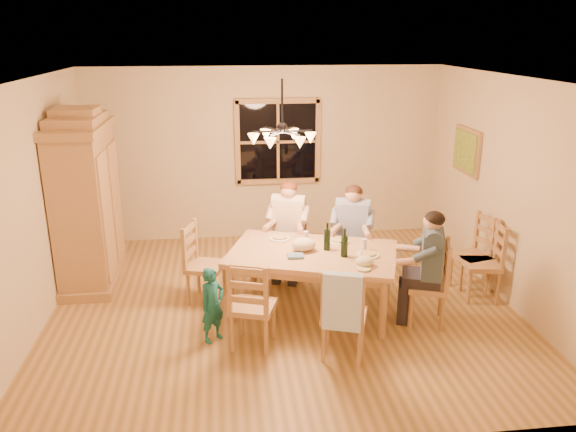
{
  "coord_description": "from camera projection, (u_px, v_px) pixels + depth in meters",
  "views": [
    {
      "loc": [
        -0.67,
        -6.15,
        3.17
      ],
      "look_at": [
        0.08,
        0.1,
        1.11
      ],
      "focal_mm": 35.0,
      "sensor_mm": 36.0,
      "label": 1
    }
  ],
  "objects": [
    {
      "name": "window",
      "position": [
        278.0,
        142.0,
        8.74
      ],
      "size": [
        1.3,
        0.06,
        1.3
      ],
      "color": "black",
      "rests_on": "wall_back"
    },
    {
      "name": "ceiling",
      "position": [
        282.0,
        79.0,
        6.03
      ],
      "size": [
        5.5,
        5.0,
        0.02
      ],
      "primitive_type": "cube",
      "color": "white",
      "rests_on": "wall_back"
    },
    {
      "name": "adult_woman",
      "position": [
        288.0,
        218.0,
        7.39
      ],
      "size": [
        0.49,
        0.52,
        0.87
      ],
      "rotation": [
        0.0,
        0.0,
        2.81
      ],
      "color": "beige",
      "rests_on": "floor"
    },
    {
      "name": "dining_table",
      "position": [
        312.0,
        259.0,
        6.52
      ],
      "size": [
        2.17,
        1.71,
        0.76
      ],
      "rotation": [
        0.0,
        0.0,
        -0.33
      ],
      "color": "#A9734B",
      "rests_on": "floor"
    },
    {
      "name": "adult_slate_man",
      "position": [
        430.0,
        254.0,
        6.21
      ],
      "size": [
        0.52,
        0.49,
        0.87
      ],
      "rotation": [
        0.0,
        0.0,
        1.24
      ],
      "color": "#3D5262",
      "rests_on": "floor"
    },
    {
      "name": "chair_near_right",
      "position": [
        343.0,
        329.0,
        5.7
      ],
      "size": [
        0.55,
        0.54,
        0.99
      ],
      "rotation": [
        0.0,
        0.0,
        -0.33
      ],
      "color": "#A27647",
      "rests_on": "floor"
    },
    {
      "name": "child",
      "position": [
        212.0,
        305.0,
        5.95
      ],
      "size": [
        0.36,
        0.35,
        0.83
      ],
      "primitive_type": "imported",
      "rotation": [
        0.0,
        0.0,
        0.72
      ],
      "color": "#17646A",
      "rests_on": "floor"
    },
    {
      "name": "napkin",
      "position": [
        295.0,
        256.0,
        6.32
      ],
      "size": [
        0.22,
        0.19,
        0.03
      ],
      "primitive_type": "cube",
      "rotation": [
        0.0,
        0.0,
        -0.33
      ],
      "color": "slate",
      "rests_on": "dining_table"
    },
    {
      "name": "chair_far_left",
      "position": [
        288.0,
        256.0,
        7.56
      ],
      "size": [
        0.55,
        0.54,
        0.99
      ],
      "rotation": [
        0.0,
        0.0,
        2.81
      ],
      "color": "#A27647",
      "rests_on": "floor"
    },
    {
      "name": "chandelier",
      "position": [
        282.0,
        136.0,
        6.22
      ],
      "size": [
        0.77,
        0.68,
        0.71
      ],
      "color": "black",
      "rests_on": "ceiling"
    },
    {
      "name": "chair_end_right",
      "position": [
        427.0,
        298.0,
        6.37
      ],
      "size": [
        0.54,
        0.55,
        0.99
      ],
      "rotation": [
        0.0,
        0.0,
        1.24
      ],
      "color": "#A27647",
      "rests_on": "floor"
    },
    {
      "name": "chair_near_left",
      "position": [
        253.0,
        319.0,
        5.89
      ],
      "size": [
        0.55,
        0.54,
        0.99
      ],
      "rotation": [
        0.0,
        0.0,
        -0.33
      ],
      "color": "#A27647",
      "rests_on": "floor"
    },
    {
      "name": "wine_glass_a",
      "position": [
        306.0,
        237.0,
        6.75
      ],
      "size": [
        0.06,
        0.06,
        0.14
      ],
      "primitive_type": "cylinder",
      "color": "silver",
      "rests_on": "dining_table"
    },
    {
      "name": "chair_spare_front",
      "position": [
        471.0,
        268.0,
        7.19
      ],
      "size": [
        0.52,
        0.53,
        0.99
      ],
      "rotation": [
        0.0,
        0.0,
        1.83
      ],
      "color": "#A27647",
      "rests_on": "floor"
    },
    {
      "name": "wall_back",
      "position": [
        265.0,
        154.0,
        8.81
      ],
      "size": [
        5.5,
        0.02,
        2.7
      ],
      "primitive_type": "cube",
      "color": "beige",
      "rests_on": "floor"
    },
    {
      "name": "painting",
      "position": [
        466.0,
        151.0,
        7.81
      ],
      "size": [
        0.06,
        0.78,
        0.64
      ],
      "color": "olive",
      "rests_on": "wall_right"
    },
    {
      "name": "towel",
      "position": [
        342.0,
        302.0,
        5.4
      ],
      "size": [
        0.39,
        0.22,
        0.58
      ],
      "primitive_type": "cube",
      "rotation": [
        0.0,
        0.0,
        -0.33
      ],
      "color": "#B5D1F5",
      "rests_on": "chair_near_right"
    },
    {
      "name": "chair_spare_back",
      "position": [
        479.0,
        275.0,
        6.96
      ],
      "size": [
        0.48,
        0.49,
        0.99
      ],
      "rotation": [
        0.0,
        0.0,
        1.44
      ],
      "color": "#A27647",
      "rests_on": "floor"
    },
    {
      "name": "wall_left",
      "position": [
        33.0,
        207.0,
        6.14
      ],
      "size": [
        0.02,
        5.0,
        2.7
      ],
      "primitive_type": "cube",
      "color": "beige",
      "rests_on": "floor"
    },
    {
      "name": "plate_slate",
      "position": [
        368.0,
        255.0,
        6.36
      ],
      "size": [
        0.26,
        0.26,
        0.02
      ],
      "primitive_type": "cylinder",
      "color": "white",
      "rests_on": "dining_table"
    },
    {
      "name": "plate_woman",
      "position": [
        280.0,
        239.0,
        6.87
      ],
      "size": [
        0.26,
        0.26,
        0.02
      ],
      "primitive_type": "cylinder",
      "color": "white",
      "rests_on": "dining_table"
    },
    {
      "name": "plate_plaid",
      "position": [
        339.0,
        241.0,
        6.78
      ],
      "size": [
        0.26,
        0.26,
        0.02
      ],
      "primitive_type": "cylinder",
      "color": "white",
      "rests_on": "dining_table"
    },
    {
      "name": "cloth_bundle",
      "position": [
        304.0,
        244.0,
        6.49
      ],
      "size": [
        0.28,
        0.22,
        0.15
      ],
      "primitive_type": "ellipsoid",
      "color": "beige",
      "rests_on": "dining_table"
    },
    {
      "name": "wall_right",
      "position": [
        509.0,
        191.0,
        6.76
      ],
      "size": [
        0.02,
        5.0,
        2.7
      ],
      "primitive_type": "cube",
      "color": "beige",
      "rests_on": "floor"
    },
    {
      "name": "chair_far_right",
      "position": [
        351.0,
        261.0,
        7.4
      ],
      "size": [
        0.55,
        0.54,
        0.99
      ],
      "rotation": [
        0.0,
        0.0,
        2.81
      ],
      "color": "#A27647",
      "rests_on": "floor"
    },
    {
      "name": "chair_end_left",
      "position": [
        206.0,
        278.0,
        6.89
      ],
      "size": [
        0.54,
        0.55,
        0.99
      ],
      "rotation": [
        0.0,
        0.0,
        -1.9
      ],
      "color": "#A27647",
      "rests_on": "floor"
    },
    {
      "name": "floor",
      "position": [
        283.0,
        304.0,
        6.87
      ],
      "size": [
        5.5,
        5.5,
        0.0
      ],
      "primitive_type": "plane",
      "color": "olive",
      "rests_on": "ground"
    },
    {
      "name": "wine_bottle_b",
      "position": [
        344.0,
        243.0,
        6.3
      ],
      "size": [
        0.08,
        0.08,
        0.33
      ],
      "primitive_type": "cylinder",
      "color": "black",
      "rests_on": "dining_table"
    },
    {
      "name": "cap",
      "position": [
        365.0,
        261.0,
        6.08
      ],
      "size": [
        0.2,
        0.2,
        0.11
      ],
      "primitive_type": "ellipsoid",
      "color": "#CFC78A",
      "rests_on": "dining_table"
    },
    {
      "name": "wine_bottle_a",
      "position": [
        327.0,
        236.0,
        6.49
      ],
      "size": [
        0.08,
        0.08,
        0.33
      ],
      "primitive_type": "cylinder",
      "color": "black",
      "rests_on": "dining_table"
    },
    {
      "name": "wine_glass_b",
      "position": [
        364.0,
        245.0,
        6.5
      ],
      "size": [
        0.06,
        0.06,
        0.14
      ],
      "primitive_type": "cylinder",
      "color": "silver",
      "rests_on": "dining_table"
    },
    {
      "name": "armoire",
      "position": [
        87.0,
        205.0,
        7.22
      ],
      "size": [
        0.66,
        1.4,
        2.3
      ],
      "color": "olive",
      "rests_on": "floor"
    },
    {
      "name": "adult_plaid_man",
      "position": [
        353.0,
        222.0,
        7.23
      ],
      "size": [
        0.49,
        0.52,
        0.87
      ],
      "rotation": [
        0.0,
        0.0,
        2.81
      ],
      "color": "#324C8B",
      "rests_on": "floor"
    }
  ]
}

